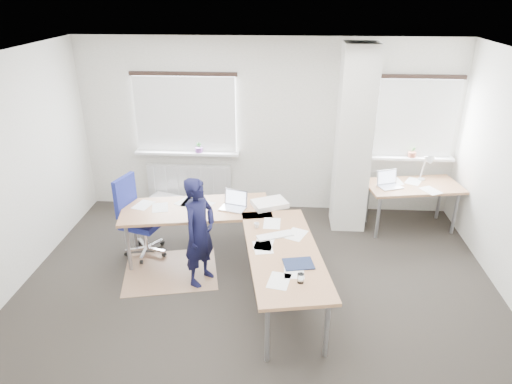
# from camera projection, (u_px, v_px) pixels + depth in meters

# --- Properties ---
(ground) EXTENTS (6.00, 6.00, 0.00)m
(ground) POSITION_uv_depth(u_px,v_px,m) (257.00, 296.00, 5.60)
(ground) COLOR black
(ground) RESTS_ON ground
(room_shell) EXTENTS (6.04, 5.04, 2.82)m
(room_shell) POSITION_uv_depth(u_px,v_px,m) (275.00, 149.00, 5.28)
(room_shell) COLOR beige
(room_shell) RESTS_ON ground
(floor_mat) EXTENTS (1.39, 1.24, 0.01)m
(floor_mat) POSITION_uv_depth(u_px,v_px,m) (171.00, 271.00, 6.08)
(floor_mat) COLOR #8F6A4E
(floor_mat) RESTS_ON ground
(white_crate) EXTENTS (0.58, 0.49, 0.30)m
(white_crate) POSITION_uv_depth(u_px,v_px,m) (166.00, 205.00, 7.55)
(white_crate) COLOR white
(white_crate) RESTS_ON ground
(desk_main) EXTENTS (2.82, 2.63, 0.96)m
(desk_main) POSITION_uv_depth(u_px,v_px,m) (240.00, 230.00, 5.70)
(desk_main) COLOR #8D5E3D
(desk_main) RESTS_ON ground
(desk_side) EXTENTS (1.50, 0.93, 1.22)m
(desk_side) POSITION_uv_depth(u_px,v_px,m) (413.00, 188.00, 6.90)
(desk_side) COLOR #8D5E3D
(desk_side) RESTS_ON ground
(task_chair) EXTENTS (0.64, 0.62, 1.14)m
(task_chair) POSITION_uv_depth(u_px,v_px,m) (142.00, 233.00, 6.38)
(task_chair) COLOR navy
(task_chair) RESTS_ON ground
(person) EXTENTS (0.54, 0.62, 1.42)m
(person) POSITION_uv_depth(u_px,v_px,m) (200.00, 232.00, 5.60)
(person) COLOR black
(person) RESTS_ON ground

